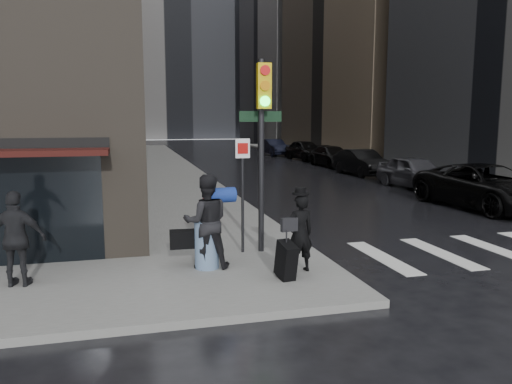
% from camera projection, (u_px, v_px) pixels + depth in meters
% --- Properties ---
extents(ground, '(140.00, 140.00, 0.00)m').
position_uv_depth(ground, '(253.00, 282.00, 10.29)').
color(ground, black).
rests_on(ground, ground).
extents(sidewalk_left, '(4.00, 50.00, 0.15)m').
position_uv_depth(sidewalk_left, '(162.00, 164.00, 36.14)').
color(sidewalk_left, slate).
rests_on(sidewalk_left, ground).
extents(sidewalk_right, '(3.00, 50.00, 0.15)m').
position_uv_depth(sidewalk_right, '(335.00, 160.00, 39.48)').
color(sidewalk_right, slate).
rests_on(sidewalk_right, ground).
extents(bldg_left_far, '(22.00, 20.00, 26.00)m').
position_uv_depth(bldg_left_far, '(39.00, 43.00, 64.56)').
color(bldg_left_far, '#56221D').
rests_on(bldg_left_far, ground).
extents(bldg_right_far, '(22.00, 20.00, 25.00)m').
position_uv_depth(bldg_right_far, '(331.00, 53.00, 70.45)').
color(bldg_right_far, slate).
rests_on(bldg_right_far, ground).
extents(bldg_distant, '(40.00, 12.00, 32.00)m').
position_uv_depth(bldg_distant, '(175.00, 43.00, 84.15)').
color(bldg_distant, slate).
rests_on(bldg_distant, ground).
extents(man_overcoat, '(0.94, 1.01, 1.82)m').
position_uv_depth(man_overcoat, '(297.00, 237.00, 10.32)').
color(man_overcoat, black).
rests_on(man_overcoat, ground).
extents(man_jeans, '(1.44, 0.83, 2.03)m').
position_uv_depth(man_jeans, '(206.00, 221.00, 10.63)').
color(man_jeans, black).
rests_on(man_jeans, ground).
extents(man_greycoat, '(1.15, 0.65, 1.85)m').
position_uv_depth(man_greycoat, '(17.00, 239.00, 9.48)').
color(man_greycoat, black).
rests_on(man_greycoat, ground).
extents(traffic_light, '(1.14, 0.51, 4.55)m').
position_uv_depth(traffic_light, '(261.00, 130.00, 11.61)').
color(traffic_light, black).
rests_on(traffic_light, ground).
extents(fire_hydrant, '(0.45, 0.34, 0.78)m').
position_uv_depth(fire_hydrant, '(207.00, 208.00, 16.06)').
color(fire_hydrant, '#A80A1B').
rests_on(fire_hydrant, ground).
extents(parked_car_0, '(3.09, 6.11, 1.66)m').
position_uv_depth(parked_car_0, '(487.00, 187.00, 18.56)').
color(parked_car_0, black).
rests_on(parked_car_0, ground).
extents(parked_car_1, '(2.10, 4.69, 1.57)m').
position_uv_depth(parked_car_1, '(415.00, 172.00, 24.08)').
color(parked_car_1, '#3B3B40').
rests_on(parked_car_1, ground).
extents(parked_car_2, '(1.83, 4.70, 1.53)m').
position_uv_depth(parked_car_2, '(362.00, 163.00, 29.48)').
color(parked_car_2, black).
rests_on(parked_car_2, ground).
extents(parked_car_3, '(2.23, 4.98, 1.42)m').
position_uv_depth(parked_car_3, '(332.00, 156.00, 35.02)').
color(parked_car_3, black).
rests_on(parked_car_3, ground).
extents(parked_car_4, '(2.39, 4.92, 1.62)m').
position_uv_depth(parked_car_4, '(305.00, 150.00, 40.41)').
color(parked_car_4, black).
rests_on(parked_car_4, ground).
extents(parked_car_5, '(1.99, 4.59, 1.47)m').
position_uv_depth(parked_car_5, '(274.00, 147.00, 45.57)').
color(parked_car_5, black).
rests_on(parked_car_5, ground).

